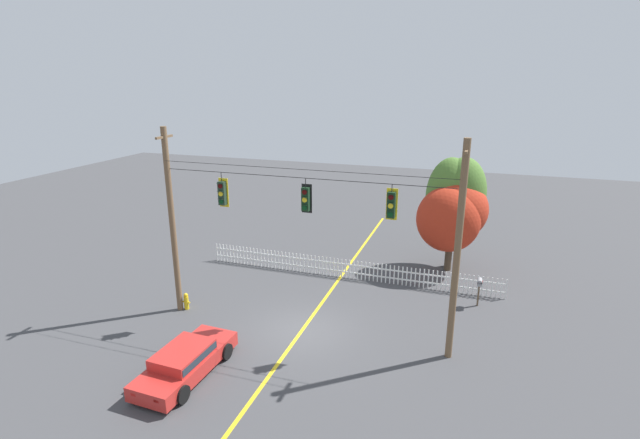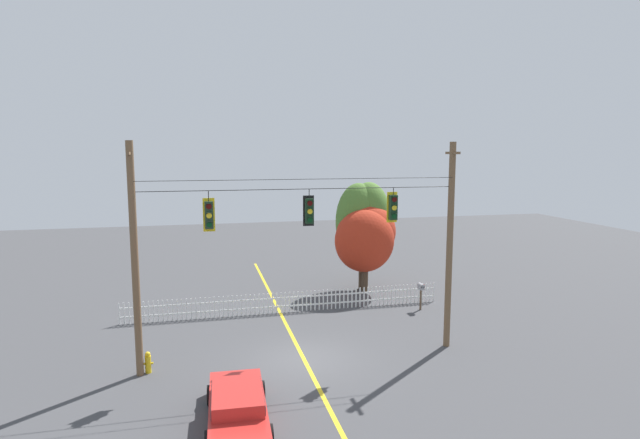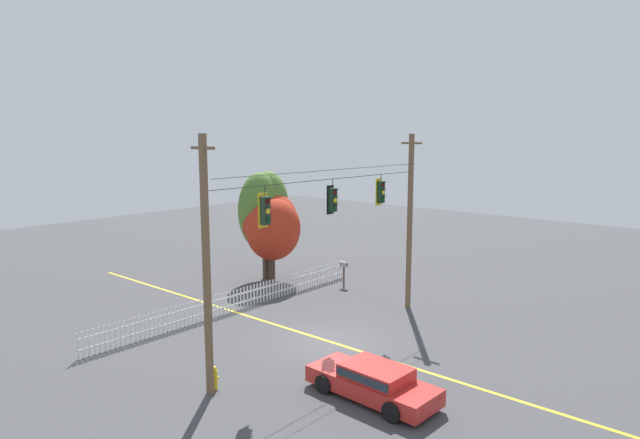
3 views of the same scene
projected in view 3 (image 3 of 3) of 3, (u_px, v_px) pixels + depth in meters
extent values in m
plane|color=#424244|center=(329.00, 341.00, 23.29)|extent=(80.00, 80.00, 0.00)
cube|color=gold|center=(329.00, 341.00, 23.28)|extent=(0.16, 36.00, 0.01)
cylinder|color=brown|center=(206.00, 268.00, 17.99)|extent=(0.27, 0.27, 8.61)
cylinder|color=brown|center=(410.00, 222.00, 27.27)|extent=(0.27, 0.27, 8.61)
cube|color=brown|center=(203.00, 148.00, 17.40)|extent=(0.10, 1.10, 0.10)
cube|color=brown|center=(412.00, 143.00, 26.69)|extent=(0.10, 1.10, 0.10)
cylinder|color=black|center=(329.00, 179.00, 22.25)|extent=(12.20, 0.02, 0.02)
cylinder|color=black|center=(334.00, 170.00, 22.03)|extent=(12.20, 0.02, 0.02)
cylinder|color=black|center=(265.00, 191.00, 19.63)|extent=(0.03, 0.03, 0.40)
cube|color=yellow|center=(263.00, 210.00, 19.82)|extent=(0.43, 0.02, 1.25)
cube|color=#1E3323|center=(265.00, 211.00, 19.74)|extent=(0.30, 0.24, 1.01)
cylinder|color=#410706|center=(268.00, 202.00, 19.60)|extent=(0.20, 0.03, 0.20)
cube|color=#1E3323|center=(269.00, 199.00, 19.55)|extent=(0.22, 0.12, 0.06)
cylinder|color=yellow|center=(268.00, 211.00, 19.65)|extent=(0.20, 0.03, 0.20)
cube|color=#1E3323|center=(269.00, 208.00, 19.60)|extent=(0.22, 0.12, 0.06)
cylinder|color=#073513|center=(268.00, 220.00, 19.70)|extent=(0.20, 0.03, 0.20)
cube|color=#1E3323|center=(269.00, 217.00, 19.65)|extent=(0.22, 0.12, 0.06)
cylinder|color=black|center=(333.00, 184.00, 22.45)|extent=(0.03, 0.03, 0.38)
cube|color=black|center=(330.00, 200.00, 22.64)|extent=(0.43, 0.02, 1.19)
cube|color=black|center=(333.00, 200.00, 22.56)|extent=(0.30, 0.24, 0.96)
cylinder|color=#410706|center=(335.00, 192.00, 22.42)|extent=(0.20, 0.03, 0.20)
cube|color=black|center=(336.00, 190.00, 22.37)|extent=(0.22, 0.12, 0.06)
cylinder|color=yellow|center=(335.00, 200.00, 22.47)|extent=(0.20, 0.03, 0.20)
cube|color=black|center=(336.00, 197.00, 22.42)|extent=(0.22, 0.12, 0.06)
cylinder|color=#073513|center=(335.00, 208.00, 22.52)|extent=(0.20, 0.03, 0.20)
cube|color=black|center=(336.00, 205.00, 22.47)|extent=(0.22, 0.12, 0.06)
cylinder|color=black|center=(381.00, 178.00, 25.02)|extent=(0.03, 0.03, 0.30)
cube|color=yellow|center=(379.00, 192.00, 25.20)|extent=(0.43, 0.02, 1.23)
cube|color=black|center=(381.00, 192.00, 25.12)|extent=(0.30, 0.24, 0.99)
cylinder|color=#410706|center=(383.00, 185.00, 24.98)|extent=(0.20, 0.03, 0.20)
cube|color=black|center=(384.00, 182.00, 24.94)|extent=(0.22, 0.12, 0.06)
cylinder|color=yellow|center=(383.00, 192.00, 25.03)|extent=(0.20, 0.03, 0.20)
cube|color=black|center=(384.00, 190.00, 24.99)|extent=(0.22, 0.12, 0.06)
cylinder|color=#073513|center=(383.00, 200.00, 25.08)|extent=(0.20, 0.03, 0.20)
cube|color=black|center=(384.00, 197.00, 25.04)|extent=(0.22, 0.12, 0.06)
cube|color=white|center=(77.00, 347.00, 21.32)|extent=(0.06, 0.04, 1.06)
cube|color=white|center=(83.00, 345.00, 21.48)|extent=(0.06, 0.04, 1.06)
cube|color=white|center=(89.00, 343.00, 21.65)|extent=(0.06, 0.04, 1.06)
cube|color=white|center=(94.00, 342.00, 21.82)|extent=(0.06, 0.04, 1.06)
cube|color=white|center=(100.00, 340.00, 21.98)|extent=(0.06, 0.04, 1.06)
cube|color=white|center=(105.00, 339.00, 22.15)|extent=(0.06, 0.04, 1.06)
cube|color=white|center=(110.00, 337.00, 22.32)|extent=(0.06, 0.04, 1.06)
cube|color=white|center=(115.00, 335.00, 22.49)|extent=(0.06, 0.04, 1.06)
cube|color=white|center=(120.00, 334.00, 22.65)|extent=(0.06, 0.04, 1.06)
cube|color=white|center=(125.00, 333.00, 22.82)|extent=(0.06, 0.04, 1.06)
cube|color=white|center=(130.00, 331.00, 22.99)|extent=(0.06, 0.04, 1.06)
cube|color=white|center=(135.00, 330.00, 23.16)|extent=(0.06, 0.04, 1.06)
cube|color=white|center=(140.00, 328.00, 23.32)|extent=(0.06, 0.04, 1.06)
cube|color=white|center=(145.00, 327.00, 23.49)|extent=(0.06, 0.04, 1.06)
cube|color=white|center=(149.00, 326.00, 23.66)|extent=(0.06, 0.04, 1.06)
cube|color=white|center=(154.00, 324.00, 23.82)|extent=(0.06, 0.04, 1.06)
cube|color=white|center=(158.00, 323.00, 23.99)|extent=(0.06, 0.04, 1.06)
cube|color=white|center=(163.00, 322.00, 24.16)|extent=(0.06, 0.04, 1.06)
cube|color=white|center=(167.00, 320.00, 24.33)|extent=(0.06, 0.04, 1.06)
cube|color=white|center=(172.00, 319.00, 24.49)|extent=(0.06, 0.04, 1.06)
cube|color=white|center=(176.00, 318.00, 24.66)|extent=(0.06, 0.04, 1.06)
cube|color=white|center=(180.00, 316.00, 24.83)|extent=(0.06, 0.04, 1.06)
cube|color=white|center=(184.00, 315.00, 24.99)|extent=(0.06, 0.04, 1.06)
cube|color=white|center=(188.00, 314.00, 25.16)|extent=(0.06, 0.04, 1.06)
cube|color=white|center=(192.00, 313.00, 25.33)|extent=(0.06, 0.04, 1.06)
cube|color=white|center=(196.00, 312.00, 25.50)|extent=(0.06, 0.04, 1.06)
cube|color=white|center=(200.00, 311.00, 25.66)|extent=(0.06, 0.04, 1.06)
cube|color=white|center=(204.00, 309.00, 25.83)|extent=(0.06, 0.04, 1.06)
cube|color=white|center=(208.00, 308.00, 26.00)|extent=(0.06, 0.04, 1.06)
cube|color=white|center=(212.00, 307.00, 26.17)|extent=(0.06, 0.04, 1.06)
cube|color=white|center=(216.00, 306.00, 26.33)|extent=(0.06, 0.04, 1.06)
cube|color=white|center=(219.00, 305.00, 26.50)|extent=(0.06, 0.04, 1.06)
cube|color=white|center=(223.00, 304.00, 26.67)|extent=(0.06, 0.04, 1.06)
cube|color=white|center=(227.00, 303.00, 26.83)|extent=(0.06, 0.04, 1.06)
cube|color=white|center=(230.00, 302.00, 27.00)|extent=(0.06, 0.04, 1.06)
cube|color=white|center=(234.00, 301.00, 27.17)|extent=(0.06, 0.04, 1.06)
cube|color=white|center=(237.00, 300.00, 27.34)|extent=(0.06, 0.04, 1.06)
cube|color=white|center=(241.00, 299.00, 27.50)|extent=(0.06, 0.04, 1.06)
cube|color=white|center=(244.00, 298.00, 27.67)|extent=(0.06, 0.04, 1.06)
cube|color=white|center=(247.00, 297.00, 27.84)|extent=(0.06, 0.04, 1.06)
cube|color=white|center=(251.00, 296.00, 28.00)|extent=(0.06, 0.04, 1.06)
cube|color=white|center=(254.00, 295.00, 28.17)|extent=(0.06, 0.04, 1.06)
cube|color=white|center=(257.00, 294.00, 28.34)|extent=(0.06, 0.04, 1.06)
cube|color=white|center=(261.00, 293.00, 28.51)|extent=(0.06, 0.04, 1.06)
cube|color=white|center=(264.00, 292.00, 28.67)|extent=(0.06, 0.04, 1.06)
cube|color=white|center=(267.00, 291.00, 28.84)|extent=(0.06, 0.04, 1.06)
cube|color=white|center=(270.00, 290.00, 29.01)|extent=(0.06, 0.04, 1.06)
cube|color=white|center=(273.00, 289.00, 29.18)|extent=(0.06, 0.04, 1.06)
cube|color=white|center=(276.00, 288.00, 29.34)|extent=(0.06, 0.04, 1.06)
cube|color=white|center=(279.00, 288.00, 29.51)|extent=(0.06, 0.04, 1.06)
cube|color=white|center=(282.00, 287.00, 29.68)|extent=(0.06, 0.04, 1.06)
cube|color=white|center=(285.00, 286.00, 29.84)|extent=(0.06, 0.04, 1.06)
cube|color=white|center=(288.00, 285.00, 30.01)|extent=(0.06, 0.04, 1.06)
cube|color=white|center=(291.00, 284.00, 30.18)|extent=(0.06, 0.04, 1.06)
cube|color=white|center=(293.00, 283.00, 30.35)|extent=(0.06, 0.04, 1.06)
cube|color=white|center=(296.00, 283.00, 30.51)|extent=(0.06, 0.04, 1.06)
cube|color=white|center=(299.00, 282.00, 30.68)|extent=(0.06, 0.04, 1.06)
cube|color=white|center=(302.00, 281.00, 30.85)|extent=(0.06, 0.04, 1.06)
cube|color=white|center=(304.00, 280.00, 31.02)|extent=(0.06, 0.04, 1.06)
cube|color=white|center=(307.00, 279.00, 31.18)|extent=(0.06, 0.04, 1.06)
cube|color=white|center=(310.00, 279.00, 31.35)|extent=(0.06, 0.04, 1.06)
cube|color=white|center=(312.00, 278.00, 31.52)|extent=(0.06, 0.04, 1.06)
cube|color=white|center=(315.00, 277.00, 31.68)|extent=(0.06, 0.04, 1.06)
cube|color=white|center=(318.00, 276.00, 31.85)|extent=(0.06, 0.04, 1.06)
cube|color=white|center=(320.00, 276.00, 32.02)|extent=(0.06, 0.04, 1.06)
cube|color=white|center=(323.00, 275.00, 32.19)|extent=(0.06, 0.04, 1.06)
cube|color=white|center=(325.00, 274.00, 32.35)|extent=(0.06, 0.04, 1.06)
cube|color=white|center=(328.00, 273.00, 32.52)|extent=(0.06, 0.04, 1.06)
cube|color=white|center=(330.00, 273.00, 32.69)|extent=(0.06, 0.04, 1.06)
cube|color=white|center=(332.00, 272.00, 32.85)|extent=(0.06, 0.04, 1.06)
cube|color=white|center=(335.00, 271.00, 33.02)|extent=(0.06, 0.04, 1.06)
cube|color=white|center=(337.00, 271.00, 33.19)|extent=(0.06, 0.04, 1.06)
cube|color=white|center=(339.00, 270.00, 33.36)|extent=(0.06, 0.04, 1.06)
cube|color=white|center=(342.00, 269.00, 33.52)|extent=(0.06, 0.04, 1.06)
cube|color=white|center=(239.00, 303.00, 27.47)|extent=(16.30, 0.03, 0.08)
cube|color=white|center=(239.00, 295.00, 27.40)|extent=(16.30, 0.03, 0.08)
cylinder|color=#473828|center=(266.00, 255.00, 33.33)|extent=(0.40, 0.40, 2.79)
ellipsoid|color=#4C752D|center=(260.00, 211.00, 32.93)|extent=(2.73, 2.47, 4.58)
ellipsoid|color=#4C752D|center=(268.00, 205.00, 33.40)|extent=(2.57, 2.48, 4.05)
cylinder|color=#473828|center=(272.00, 263.00, 33.09)|extent=(0.38, 0.38, 2.04)
ellipsoid|color=#B22D19|center=(274.00, 229.00, 32.44)|extent=(3.50, 2.86, 3.67)
ellipsoid|color=#B22D19|center=(269.00, 220.00, 33.06)|extent=(3.52, 3.24, 3.45)
cube|color=red|center=(372.00, 385.00, 18.24)|extent=(1.88, 4.56, 0.55)
cube|color=red|center=(376.00, 372.00, 18.06)|extent=(1.58, 2.22, 0.42)
cube|color=#232D38|center=(376.00, 372.00, 18.06)|extent=(1.61, 2.13, 0.27)
cylinder|color=black|center=(323.00, 384.00, 18.59)|extent=(0.21, 0.65, 0.64)
cylinder|color=black|center=(356.00, 369.00, 19.81)|extent=(0.21, 0.65, 0.64)
cylinder|color=black|center=(391.00, 412.00, 16.70)|extent=(0.21, 0.65, 0.64)
cylinder|color=black|center=(422.00, 393.00, 17.93)|extent=(0.21, 0.65, 0.64)
cube|color=white|center=(313.00, 367.00, 19.39)|extent=(0.20, 0.05, 0.10)
cube|color=white|center=(331.00, 359.00, 20.06)|extent=(0.20, 0.05, 0.10)
cube|color=red|center=(422.00, 410.00, 16.38)|extent=(0.20, 0.05, 0.10)
cube|color=red|center=(439.00, 399.00, 17.05)|extent=(0.20, 0.05, 0.10)
cylinder|color=gold|center=(214.00, 380.00, 18.88)|extent=(0.22, 0.22, 0.65)
sphere|color=gold|center=(214.00, 369.00, 18.82)|extent=(0.20, 0.20, 0.20)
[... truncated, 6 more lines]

